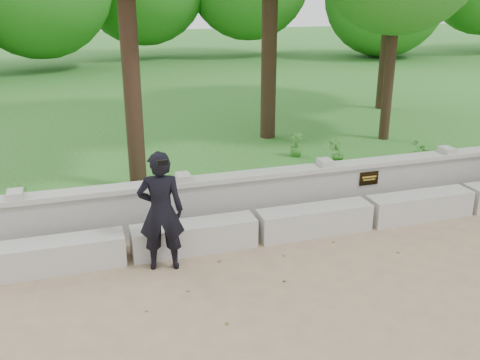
# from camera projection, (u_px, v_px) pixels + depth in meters

# --- Properties ---
(ground) EXTENTS (80.00, 80.00, 0.00)m
(ground) POSITION_uv_depth(u_px,v_px,m) (439.00, 280.00, 7.35)
(ground) COLOR #9A7E5E
(ground) RESTS_ON ground
(lawn) EXTENTS (40.00, 22.00, 0.25)m
(lawn) POSITION_uv_depth(u_px,v_px,m) (199.00, 93.00, 19.87)
(lawn) COLOR #22631E
(lawn) RESTS_ON ground
(concrete_bench) EXTENTS (11.90, 0.45, 0.45)m
(concrete_bench) POSITION_uv_depth(u_px,v_px,m) (369.00, 213.00, 8.98)
(concrete_bench) COLOR #AAA8A1
(concrete_bench) RESTS_ON ground
(parapet_wall) EXTENTS (12.50, 0.35, 0.90)m
(parapet_wall) POSITION_uv_depth(u_px,v_px,m) (349.00, 186.00, 9.52)
(parapet_wall) COLOR #A09E97
(parapet_wall) RESTS_ON ground
(man_main) EXTENTS (0.70, 0.64, 1.74)m
(man_main) POSITION_uv_depth(u_px,v_px,m) (161.00, 211.00, 7.39)
(man_main) COLOR black
(man_main) RESTS_ON ground
(shrub_a) EXTENTS (0.38, 0.41, 0.65)m
(shrub_a) POSITION_uv_depth(u_px,v_px,m) (22.00, 201.00, 8.54)
(shrub_a) COLOR #387728
(shrub_a) RESTS_ON lawn
(shrub_b) EXTENTS (0.43, 0.43, 0.61)m
(shrub_b) POSITION_uv_depth(u_px,v_px,m) (336.00, 153.00, 11.12)
(shrub_b) COLOR #387728
(shrub_b) RESTS_ON lawn
(shrub_c) EXTENTS (0.62, 0.59, 0.54)m
(shrub_c) POSITION_uv_depth(u_px,v_px,m) (422.00, 155.00, 11.10)
(shrub_c) COLOR #387728
(shrub_c) RESTS_ON lawn
(shrub_d) EXTENTS (0.40, 0.39, 0.53)m
(shrub_d) POSITION_uv_depth(u_px,v_px,m) (296.00, 145.00, 11.86)
(shrub_d) COLOR #387728
(shrub_d) RESTS_ON lawn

